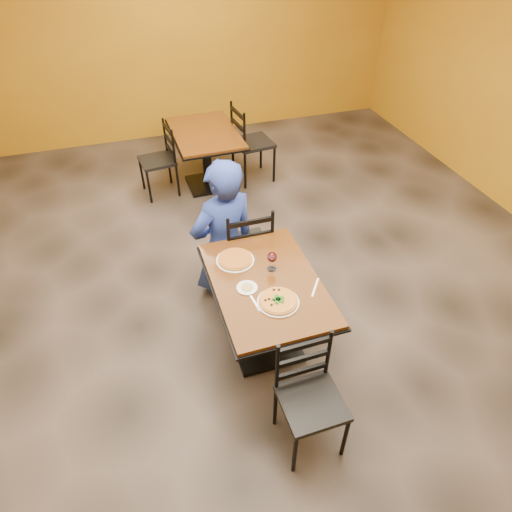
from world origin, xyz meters
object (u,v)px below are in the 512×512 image
object	(u,v)px
chair_main_near	(312,403)
chair_second_right	(253,143)
diner	(223,228)
chair_main_far	(245,246)
plate_main	(278,302)
pizza_far	(235,259)
side_plate	(247,288)
table_second	(206,146)
table_main	(266,299)
wine_glass	(272,260)
plate_far	(235,260)
pizza_main	(278,301)
chair_second_left	(157,161)

from	to	relation	value
chair_main_near	chair_second_right	size ratio (longest dim) A/B	0.88
diner	chair_main_far	bearing A→B (deg)	143.31
chair_main_far	plate_main	world-z (taller)	chair_main_far
chair_second_right	pizza_far	bearing A→B (deg)	152.76
chair_second_right	diner	xyz separation A→B (m)	(-0.89, -1.93, 0.18)
side_plate	chair_main_near	bearing A→B (deg)	-78.54
table_second	pizza_far	world-z (taller)	pizza_far
plate_main	table_main	bearing A→B (deg)	92.26
pizza_far	wine_glass	bearing A→B (deg)	-36.79
table_main	wine_glass	xyz separation A→B (m)	(0.09, 0.12, 0.28)
chair_main_far	plate_far	world-z (taller)	chair_main_far
chair_main_near	side_plate	bearing A→B (deg)	100.80
chair_second_right	side_plate	xyz separation A→B (m)	(-0.94, -2.81, 0.25)
table_second	pizza_main	size ratio (longest dim) A/B	4.21
chair_second_right	side_plate	bearing A→B (deg)	155.00
chair_second_left	plate_main	world-z (taller)	chair_second_left
table_main	chair_second_left	xyz separation A→B (m)	(-0.47, 2.79, -0.11)
plate_main	side_plate	xyz separation A→B (m)	(-0.17, 0.21, 0.00)
diner	pizza_far	size ratio (longest dim) A/B	4.90
plate_main	pizza_main	world-z (taller)	pizza_main
chair_main_far	plate_far	bearing A→B (deg)	65.38
chair_main_near	table_main	bearing A→B (deg)	90.35
pizza_main	wine_glass	xyz separation A→B (m)	(0.08, 0.36, 0.07)
plate_main	table_second	bearing A→B (deg)	87.34
side_plate	pizza_main	bearing A→B (deg)	-51.29
diner	chair_second_right	bearing A→B (deg)	-130.77
chair_second_right	wine_glass	world-z (taller)	chair_second_right
wine_glass	chair_second_left	bearing A→B (deg)	101.91
diner	wine_glass	bearing A→B (deg)	89.86
side_plate	wine_glass	distance (m)	0.30
chair_second_left	chair_second_right	distance (m)	1.25
pizza_far	chair_second_right	bearing A→B (deg)	69.35
pizza_far	table_second	bearing A→B (deg)	82.88
table_main	chair_main_far	bearing A→B (deg)	85.66
table_second	plate_main	xyz separation A→B (m)	(-0.14, -3.03, 0.20)
pizza_main	pizza_far	distance (m)	0.57
plate_main	plate_far	world-z (taller)	same
chair_main_far	side_plate	size ratio (longest dim) A/B	6.03
table_main	chair_second_right	size ratio (longest dim) A/B	1.21
diner	pizza_far	bearing A→B (deg)	69.85
table_main	chair_second_right	bearing A→B (deg)	74.47
side_plate	wine_glass	xyz separation A→B (m)	(0.25, 0.15, 0.08)
plate_main	diner	bearing A→B (deg)	96.73
table_second	diner	distance (m)	1.96
table_main	chair_second_left	world-z (taller)	chair_second_left
pizza_main	side_plate	distance (m)	0.27
chair_main_far	diner	world-z (taller)	diner
diner	plate_main	bearing A→B (deg)	80.79
plate_main	pizza_far	bearing A→B (deg)	107.19
chair_main_near	wine_glass	distance (m)	1.10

